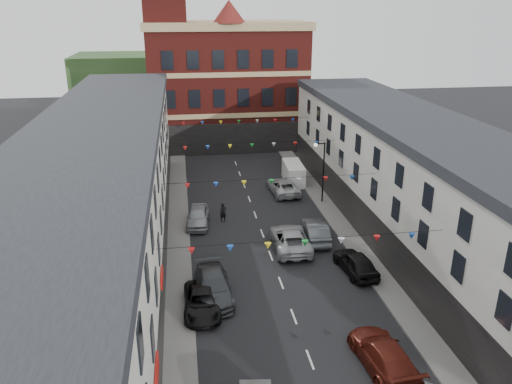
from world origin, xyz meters
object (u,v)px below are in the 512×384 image
car_right_e (315,231)px  moving_car (290,239)px  street_lamp (321,164)px  car_right_d (356,263)px  car_right_f (283,186)px  car_left_e (198,216)px  car_right_c (384,355)px  car_left_c (202,302)px  pedestrian (223,212)px  white_van (293,173)px  car_left_d (213,286)px

car_right_e → moving_car: bearing=30.6°
street_lamp → car_right_d: (-1.05, -13.37, -3.12)m
car_right_f → moving_car: bearing=77.3°
car_left_e → car_right_c: 21.63m
car_left_c → car_right_c: car_right_c is taller
car_left_e → car_right_e: size_ratio=0.94×
moving_car → pedestrian: bearing=-49.4°
car_right_c → car_right_e: bearing=-95.9°
pedestrian → car_left_e: bearing=170.5°
car_left_e → car_right_e: bearing=-19.3°
car_left_c → car_right_c: bearing=-35.0°
car_left_c → pedestrian: 13.78m
car_left_e → car_right_f: 10.98m
white_van → pedestrian: (-8.36, -9.29, -0.19)m
car_left_c → white_van: 25.29m
car_left_e → car_right_d: size_ratio=1.00×
car_left_d → white_van: bearing=62.2°
street_lamp → car_left_d: 19.05m
car_right_f → pedestrian: size_ratio=3.19×
car_left_d → pedestrian: bearing=79.4°
car_right_c → moving_car: bearing=-86.7°
car_right_c → car_right_f: car_right_c is taller
car_right_e → car_left_d: bearing=44.1°
car_right_c → car_right_d: bearing=-105.2°
car_right_d → car_right_f: size_ratio=0.85×
car_left_c → pedestrian: pedestrian is taller
car_right_c → car_right_d: 10.00m
car_left_c → car_left_e: bearing=89.8°
car_left_e → moving_car: bearing=-32.5°
car_right_f → moving_car: moving_car is taller
car_right_e → car_right_f: 10.93m
car_right_f → car_right_e: bearing=88.5°
street_lamp → car_left_c: bearing=-126.0°
car_left_d → car_left_e: 11.65m
white_van → pedestrian: white_van is taller
car_left_d → pedestrian: (1.69, 12.06, 0.05)m
car_right_e → car_right_f: car_right_e is taller
car_right_c → car_right_e: size_ratio=1.13×
car_left_e → pedestrian: (2.22, 0.42, 0.06)m
car_left_c → car_right_e: bearing=43.6°
car_left_d → moving_car: 8.87m
street_lamp → car_left_d: (-11.24, -15.07, -3.10)m
car_right_c → car_right_f: size_ratio=1.02×
white_van → car_left_c: bearing=-112.7°
car_left_e → car_right_d: car_right_d is taller
pedestrian → car_right_d: bearing=-70.9°
car_left_c → white_van: bearing=65.6°
car_right_c → pedestrian: size_ratio=3.25×
car_right_d → pedestrian: bearing=-57.5°
white_van → car_right_e: bearing=-92.6°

